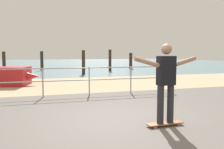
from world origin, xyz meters
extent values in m
cube|color=#605B56|center=(0.00, -1.00, 0.00)|extent=(24.00, 10.00, 0.04)
cube|color=tan|center=(0.00, 7.00, 0.00)|extent=(24.00, 6.00, 0.04)
cube|color=slate|center=(0.00, 35.00, 0.00)|extent=(72.00, 50.00, 0.04)
cylinder|color=#9EA0A5|center=(-1.62, 3.60, 0.53)|extent=(0.05, 0.05, 1.05)
cylinder|color=#9EA0A5|center=(0.01, 3.60, 0.53)|extent=(0.05, 0.05, 1.05)
cylinder|color=#9EA0A5|center=(1.64, 3.60, 0.53)|extent=(0.05, 0.05, 1.05)
cylinder|color=#9EA0A5|center=(3.27, 3.60, 0.53)|extent=(0.05, 0.05, 1.05)
cylinder|color=#9EA0A5|center=(-1.62, 3.60, 1.02)|extent=(9.78, 0.04, 0.04)
cylinder|color=#9EA0A5|center=(-1.62, 3.60, 0.58)|extent=(9.78, 0.04, 0.04)
cone|color=#B21E23|center=(-2.29, 7.12, 0.45)|extent=(1.25, 1.01, 0.77)
cube|color=brown|center=(0.79, -0.52, 0.07)|extent=(0.81, 0.24, 0.02)
cylinder|color=#E5598C|center=(1.07, -0.43, 0.03)|extent=(0.06, 0.03, 0.06)
cylinder|color=#E5598C|center=(1.07, -0.59, 0.03)|extent=(0.06, 0.03, 0.06)
cylinder|color=#E5598C|center=(0.51, -0.46, 0.03)|extent=(0.06, 0.03, 0.06)
cylinder|color=#E5598C|center=(0.52, -0.62, 0.03)|extent=(0.06, 0.03, 0.06)
cylinder|color=#26262B|center=(0.91, -0.52, 0.48)|extent=(0.14, 0.14, 0.80)
cylinder|color=#26262B|center=(0.67, -0.53, 0.48)|extent=(0.14, 0.14, 0.80)
cube|color=black|center=(0.79, -0.52, 1.18)|extent=(0.37, 0.22, 0.60)
sphere|color=#9E755B|center=(0.79, -0.52, 1.62)|extent=(0.22, 0.22, 0.22)
cylinder|color=#9E755B|center=(1.24, -0.50, 1.36)|extent=(0.56, 0.12, 0.23)
cylinder|color=#9E755B|center=(0.35, -0.55, 1.36)|extent=(0.56, 0.12, 0.23)
cylinder|color=#332319|center=(-4.43, 15.44, 0.85)|extent=(0.25, 0.25, 1.71)
cylinder|color=#332319|center=(-1.54, 17.84, 0.88)|extent=(0.27, 0.27, 1.77)
cylinder|color=#332319|center=(1.34, 12.28, 0.90)|extent=(0.24, 0.24, 1.79)
cylinder|color=#332319|center=(4.23, 15.17, 0.95)|extent=(0.25, 0.25, 1.90)
cylinder|color=#332319|center=(7.11, 17.50, 0.81)|extent=(0.32, 0.32, 1.62)
camera|label=1|loc=(-1.68, -4.81, 1.53)|focal=37.74mm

